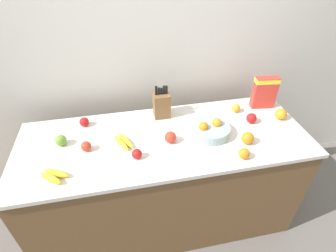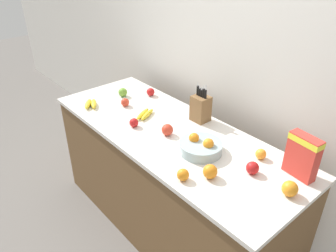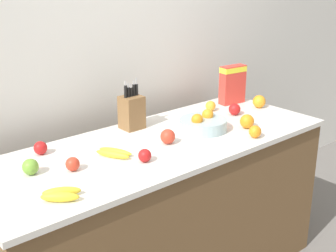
# 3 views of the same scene
# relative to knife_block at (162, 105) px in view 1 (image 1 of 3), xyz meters

# --- Properties ---
(ground_plane) EXTENTS (14.00, 14.00, 0.00)m
(ground_plane) POSITION_rel_knife_block_xyz_m (-0.03, -0.28, -1.03)
(ground_plane) COLOR slate
(wall_back) EXTENTS (9.00, 0.06, 2.60)m
(wall_back) POSITION_rel_knife_block_xyz_m (-0.03, 0.33, 0.27)
(wall_back) COLOR silver
(wall_back) RESTS_ON ground_plane
(counter) EXTENTS (2.07, 0.78, 0.93)m
(counter) POSITION_rel_knife_block_xyz_m (-0.03, -0.28, -0.57)
(counter) COLOR brown
(counter) RESTS_ON ground_plane
(knife_block) EXTENTS (0.12, 0.11, 0.30)m
(knife_block) POSITION_rel_knife_block_xyz_m (0.00, 0.00, 0.00)
(knife_block) COLOR brown
(knife_block) RESTS_ON counter
(cereal_box) EXTENTS (0.19, 0.10, 0.27)m
(cereal_box) POSITION_rel_knife_block_xyz_m (0.84, -0.04, 0.04)
(cereal_box) COLOR red
(cereal_box) RESTS_ON counter
(fruit_bowl) EXTENTS (0.28, 0.28, 0.11)m
(fruit_bowl) POSITION_rel_knife_block_xyz_m (0.30, -0.30, -0.06)
(fruit_bowl) COLOR #99B2B7
(fruit_bowl) RESTS_ON counter
(banana_bunch_left) EXTENTS (0.15, 0.21, 0.04)m
(banana_bunch_left) POSITION_rel_knife_block_xyz_m (-0.32, -0.28, -0.09)
(banana_bunch_left) COLOR yellow
(banana_bunch_left) RESTS_ON counter
(banana_bunch_right) EXTENTS (0.19, 0.16, 0.04)m
(banana_bunch_right) POSITION_rel_knife_block_xyz_m (-0.75, -0.51, -0.08)
(banana_bunch_right) COLOR yellow
(banana_bunch_right) RESTS_ON counter
(apple_rear) EXTENTS (0.07, 0.07, 0.07)m
(apple_rear) POSITION_rel_knife_block_xyz_m (-0.59, -0.01, -0.07)
(apple_rear) COLOR red
(apple_rear) RESTS_ON counter
(apple_front) EXTENTS (0.07, 0.07, 0.07)m
(apple_front) POSITION_rel_knife_block_xyz_m (-0.57, -0.30, -0.07)
(apple_front) COLOR red
(apple_front) RESTS_ON counter
(apple_leftmost) EXTENTS (0.08, 0.08, 0.08)m
(apple_leftmost) POSITION_rel_knife_block_xyz_m (-0.74, -0.21, -0.06)
(apple_leftmost) COLOR #6B9E33
(apple_leftmost) RESTS_ON counter
(apple_rightmost) EXTENTS (0.08, 0.08, 0.08)m
(apple_rightmost) POSITION_rel_knife_block_xyz_m (0.65, -0.23, -0.06)
(apple_rightmost) COLOR red
(apple_rightmost) RESTS_ON counter
(apple_by_knife_block) EXTENTS (0.08, 0.08, 0.08)m
(apple_by_knife_block) POSITION_rel_knife_block_xyz_m (0.00, -0.33, -0.06)
(apple_by_knife_block) COLOR red
(apple_by_knife_block) RESTS_ON counter
(apple_near_bananas) EXTENTS (0.07, 0.07, 0.07)m
(apple_near_bananas) POSITION_rel_knife_block_xyz_m (-0.25, -0.44, -0.07)
(apple_near_bananas) COLOR red
(apple_near_bananas) RESTS_ON counter
(orange_front_center) EXTENTS (0.09, 0.09, 0.09)m
(orange_front_center) POSITION_rel_knife_block_xyz_m (0.90, -0.23, -0.06)
(orange_front_center) COLOR orange
(orange_front_center) RESTS_ON counter
(orange_by_cereal) EXTENTS (0.07, 0.07, 0.07)m
(orange_by_cereal) POSITION_rel_knife_block_xyz_m (0.60, -0.07, -0.07)
(orange_by_cereal) COLOR orange
(orange_by_cereal) RESTS_ON counter
(orange_front_right) EXTENTS (0.07, 0.07, 0.07)m
(orange_front_right) POSITION_rel_knife_block_xyz_m (0.43, -0.58, -0.07)
(orange_front_right) COLOR orange
(orange_front_right) RESTS_ON counter
(orange_back_center) EXTENTS (0.09, 0.09, 0.09)m
(orange_back_center) POSITION_rel_knife_block_xyz_m (0.52, -0.45, -0.06)
(orange_back_center) COLOR orange
(orange_back_center) RESTS_ON counter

